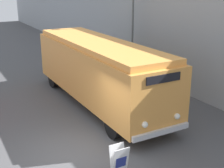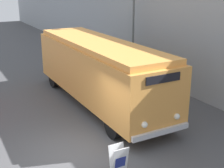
% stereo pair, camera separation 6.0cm
% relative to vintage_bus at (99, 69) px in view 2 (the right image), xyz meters
% --- Properties ---
extents(ground_plane, '(80.00, 80.00, 0.00)m').
position_rel_vintage_bus_xyz_m(ground_plane, '(-2.82, -3.93, -1.73)').
color(ground_plane, '#4C4C4F').
extents(building_wall_right, '(0.30, 60.00, 6.35)m').
position_rel_vintage_bus_xyz_m(building_wall_right, '(4.69, 6.07, 1.45)').
color(building_wall_right, '#9EA3A8').
rests_on(building_wall_right, ground_plane).
extents(vintage_bus, '(2.52, 9.74, 3.03)m').
position_rel_vintage_bus_xyz_m(vintage_bus, '(0.00, 0.00, 0.00)').
color(vintage_bus, black).
rests_on(vintage_bus, ground_plane).
extents(sign_board, '(0.51, 0.38, 1.01)m').
position_rel_vintage_bus_xyz_m(sign_board, '(-2.14, -5.61, -1.24)').
color(sign_board, gray).
rests_on(sign_board, ground_plane).
extents(streetlamp, '(0.36, 0.36, 6.75)m').
position_rel_vintage_bus_xyz_m(streetlamp, '(3.83, 3.07, 2.62)').
color(streetlamp, '#595E60').
rests_on(streetlamp, ground_plane).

